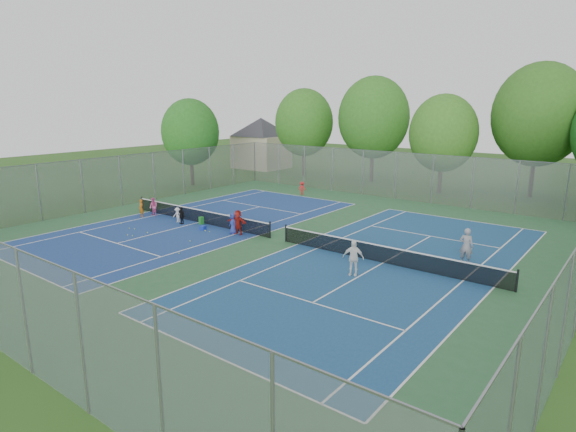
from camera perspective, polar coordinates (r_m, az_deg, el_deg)
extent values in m
plane|color=#285019|center=(29.04, -1.21, -2.86)|extent=(120.00, 120.00, 0.00)
cube|color=#2A5A34|center=(29.04, -1.21, -2.85)|extent=(32.00, 32.00, 0.01)
cube|color=navy|center=(33.73, -10.51, -0.75)|extent=(10.97, 23.77, 0.01)
cube|color=navy|center=(25.43, 11.22, -5.47)|extent=(10.97, 23.77, 0.01)
cube|color=black|center=(33.63, -10.54, -0.02)|extent=(12.87, 0.10, 0.91)
cube|color=black|center=(25.30, 11.27, -4.53)|extent=(12.87, 0.10, 0.91)
cube|color=gray|center=(42.01, 12.65, 4.68)|extent=(32.00, 0.10, 4.00)
cube|color=gray|center=(40.40, -19.23, 3.92)|extent=(0.10, 32.00, 4.00)
cube|color=#B7A88C|center=(60.72, -3.18, 7.58)|extent=(6.00, 5.00, 4.00)
pyramid|color=#2D2D33|center=(60.44, -3.24, 11.55)|extent=(11.03, 11.03, 2.20)
cylinder|color=#443326|center=(54.25, 1.88, 6.64)|extent=(0.36, 0.36, 3.50)
ellipsoid|color=#2D641D|center=(53.92, 1.91, 11.02)|extent=(6.40, 6.40, 7.36)
cylinder|color=#443326|center=(50.88, 9.91, 6.20)|extent=(0.36, 0.36, 3.85)
ellipsoid|color=#2B631C|center=(50.52, 10.12, 11.40)|extent=(7.20, 7.20, 8.28)
cylinder|color=#443326|center=(45.89, 17.57, 4.56)|extent=(0.36, 0.36, 3.15)
ellipsoid|color=#33681E|center=(45.50, 17.92, 9.32)|extent=(6.00, 6.00, 6.90)
cylinder|color=#443326|center=(46.86, 26.97, 4.55)|extent=(0.36, 0.36, 4.20)
ellipsoid|color=#2A5819|center=(46.49, 27.62, 10.58)|extent=(7.60, 7.60, 8.74)
cylinder|color=#443326|center=(48.80, -11.31, 5.42)|extent=(0.36, 0.36, 3.15)
ellipsoid|color=#22601B|center=(48.44, -11.51, 9.73)|extent=(5.60, 5.60, 6.44)
cube|color=#1735AE|center=(31.71, -10.05, -1.40)|extent=(0.38, 0.38, 0.28)
cube|color=green|center=(33.15, -10.24, -0.55)|extent=(0.31, 0.31, 0.53)
imported|color=#C56112|center=(36.27, -17.01, 0.88)|extent=(0.52, 0.40, 1.28)
imported|color=#EC5B9E|center=(36.38, -15.65, 1.06)|extent=(0.66, 0.52, 1.33)
imported|color=white|center=(33.97, -12.95, 0.11)|extent=(0.76, 0.58, 1.05)
imported|color=black|center=(33.43, -12.51, 0.06)|extent=(0.72, 0.33, 1.20)
imported|color=#2A399A|center=(30.45, -6.54, -0.86)|extent=(0.74, 0.58, 1.35)
imported|color=maroon|center=(30.13, -5.95, -0.77)|extent=(1.50, 0.59, 1.58)
imported|color=red|center=(43.04, 1.68, 3.30)|extent=(0.87, 0.68, 1.18)
imported|color=gray|center=(26.22, 20.37, -3.36)|extent=(0.72, 0.49, 1.90)
imported|color=white|center=(23.24, 7.74, -4.92)|extent=(1.11, 0.76, 1.74)
sphere|color=#BFD631|center=(27.03, -12.81, -4.37)|extent=(0.07, 0.07, 0.07)
sphere|color=#ABC12D|center=(33.15, -18.29, -1.43)|extent=(0.07, 0.07, 0.07)
sphere|color=#DFF338|center=(31.26, -17.95, -2.28)|extent=(0.07, 0.07, 0.07)
sphere|color=yellow|center=(31.39, -9.78, -1.75)|extent=(0.07, 0.07, 0.07)
sphere|color=#D1E435|center=(31.71, -16.30, -1.94)|extent=(0.07, 0.07, 0.07)
sphere|color=#D3E334|center=(29.25, -11.54, -2.95)|extent=(0.07, 0.07, 0.07)
sphere|color=#BFD531|center=(31.56, -18.47, -2.17)|extent=(0.07, 0.07, 0.07)
sphere|color=#C7E635|center=(34.74, -19.18, -0.83)|extent=(0.07, 0.07, 0.07)
sphere|color=#A7C52D|center=(31.10, -9.28, -1.87)|extent=(0.07, 0.07, 0.07)
sphere|color=#C2DB33|center=(32.89, -17.74, -1.50)|extent=(0.07, 0.07, 0.07)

